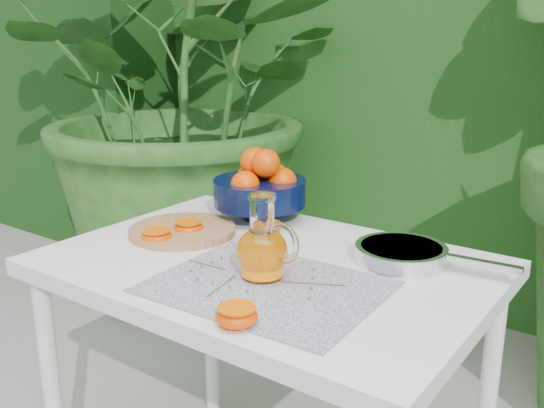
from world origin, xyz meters
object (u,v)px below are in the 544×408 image
Objects in this scene: white_table at (267,292)px; juice_pitcher at (263,249)px; saute_pan at (402,253)px; fruit_bowl at (261,186)px; cutting_board at (182,231)px.

juice_pitcher is at bearing -58.30° from white_table.
fruit_bowl is at bearing 169.80° from saute_pan.
saute_pan is at bearing 32.99° from white_table.
juice_pitcher is 0.34m from saute_pan.
fruit_bowl is at bearing 129.16° from white_table.
fruit_bowl is 1.47× the size of juice_pitcher.
fruit_bowl reaches higher than cutting_board.
white_table is 0.19m from juice_pitcher.
cutting_board is 0.57m from saute_pan.
fruit_bowl is at bearing 127.26° from juice_pitcher.
white_table is at bearing 121.70° from juice_pitcher.
cutting_board is at bearing -109.91° from fruit_bowl.
cutting_board is at bearing 161.34° from juice_pitcher.
cutting_board is 1.03× the size of fruit_bowl.
saute_pan is (0.55, 0.15, 0.01)m from cutting_board.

